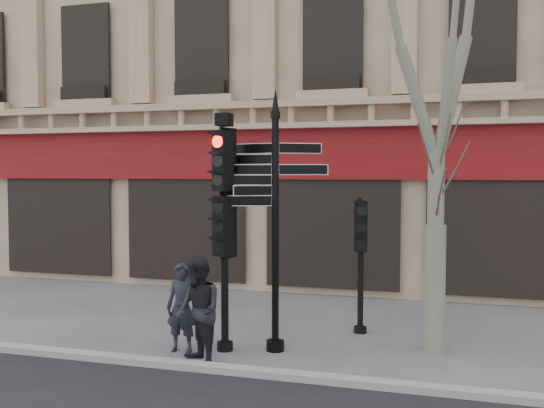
{
  "coord_description": "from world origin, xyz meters",
  "views": [
    {
      "loc": [
        2.84,
        -10.09,
        3.13
      ],
      "look_at": [
        -0.31,
        0.6,
        2.55
      ],
      "focal_mm": 40.0,
      "sensor_mm": 36.0,
      "label": 1
    }
  ],
  "objects": [
    {
      "name": "pedestrian_b",
      "position": [
        -1.06,
        -1.11,
        0.88
      ],
      "size": [
        1.08,
        1.08,
        1.76
      ],
      "primitive_type": "imported",
      "rotation": [
        0.0,
        0.0,
        -0.76
      ],
      "color": "black",
      "rests_on": "ground"
    },
    {
      "name": "ground",
      "position": [
        0.0,
        0.0,
        0.0
      ],
      "size": [
        80.0,
        80.0,
        0.0
      ],
      "primitive_type": "plane",
      "color": "#55565A",
      "rests_on": "ground"
    },
    {
      "name": "kerb",
      "position": [
        0.0,
        -1.4,
        0.06
      ],
      "size": [
        80.0,
        0.25,
        0.12
      ],
      "primitive_type": "cube",
      "color": "gray",
      "rests_on": "ground"
    },
    {
      "name": "traffic_signal_secondary",
      "position": [
        1.2,
        1.58,
        1.8
      ],
      "size": [
        0.5,
        0.41,
        2.58
      ],
      "rotation": [
        0.0,
        0.0,
        0.25
      ],
      "color": "black",
      "rests_on": "ground"
    },
    {
      "name": "fingerpost",
      "position": [
        -0.06,
        -0.03,
        3.07
      ],
      "size": [
        2.15,
        2.15,
        4.57
      ],
      "rotation": [
        0.0,
        0.0,
        0.13
      ],
      "color": "black",
      "rests_on": "ground"
    },
    {
      "name": "building",
      "position": [
        0.0,
        12.48,
        8.99
      ],
      "size": [
        28.0,
        15.52,
        18.0
      ],
      "color": "tan",
      "rests_on": "ground"
    },
    {
      "name": "plane_tree",
      "position": [
        2.61,
        0.68,
        6.04
      ],
      "size": [
        3.24,
        3.24,
        8.6
      ],
      "color": "gray",
      "rests_on": "ground"
    },
    {
      "name": "pedestrian_a",
      "position": [
        -1.61,
        -0.54,
        0.78
      ],
      "size": [
        0.58,
        0.39,
        1.55
      ],
      "primitive_type": "imported",
      "rotation": [
        0.0,
        0.0,
        0.04
      ],
      "color": "black",
      "rests_on": "ground"
    },
    {
      "name": "traffic_signal_main",
      "position": [
        -0.92,
        -0.26,
        2.62
      ],
      "size": [
        0.52,
        0.43,
        4.14
      ],
      "rotation": [
        0.0,
        0.0,
        -0.25
      ],
      "color": "black",
      "rests_on": "ground"
    }
  ]
}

